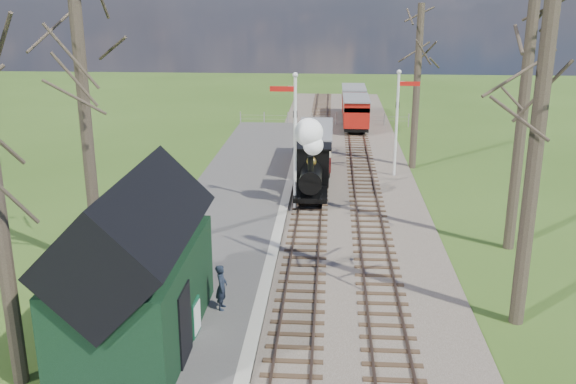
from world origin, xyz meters
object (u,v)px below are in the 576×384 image
object	(u,v)px
semaphore_near	(294,132)
coach	(315,145)
semaphore_far	(398,115)
red_carriage_b	(354,100)
locomotive	(311,164)
sign_board	(196,317)
bench	(201,282)
person	(222,287)
station_shed	(136,269)
red_carriage_a	(356,112)

from	to	relation	value
semaphore_near	coach	xyz separation A→B (m)	(0.77, 7.27, -2.23)
semaphore_far	coach	xyz separation A→B (m)	(-4.37, 1.27, -1.96)
red_carriage_b	locomotive	bearing A→B (deg)	-96.63
sign_board	semaphore_near	bearing A→B (deg)	80.24
bench	person	distance (m)	1.44
sign_board	semaphore_far	bearing A→B (deg)	68.00
semaphore_far	sign_board	distance (m)	19.29
locomotive	coach	size ratio (longest dim) A/B	0.63
coach	red_carriage_b	xyz separation A→B (m)	(2.60, 16.40, -0.02)
red_carriage_b	person	distance (m)	34.17
coach	red_carriage_b	distance (m)	16.61
semaphore_near	sign_board	world-z (taller)	semaphore_near
station_shed	semaphore_far	bearing A→B (deg)	64.28
semaphore_far	red_carriage_b	world-z (taller)	semaphore_far
locomotive	red_carriage_b	distance (m)	22.62
semaphore_near	bench	distance (m)	9.85
station_shed	red_carriage_b	world-z (taller)	station_shed
locomotive	coach	xyz separation A→B (m)	(0.01, 6.06, -0.50)
coach	semaphore_near	bearing A→B (deg)	-96.04
semaphore_far	red_carriage_b	distance (m)	17.87
semaphore_far	sign_board	bearing A→B (deg)	-112.00
semaphore_far	coach	size ratio (longest dim) A/B	0.88
semaphore_near	red_carriage_a	distance (m)	18.62
coach	bench	xyz separation A→B (m)	(-3.19, -16.31, -0.84)
coach	person	distance (m)	17.56
red_carriage_b	station_shed	bearing A→B (deg)	-100.94
semaphore_near	sign_board	size ratio (longest dim) A/B	5.94
semaphore_near	coach	bearing A→B (deg)	83.96
coach	station_shed	bearing A→B (deg)	-102.57
person	locomotive	bearing A→B (deg)	-11.93
station_shed	semaphore_far	size ratio (longest dim) A/B	1.10
sign_board	bench	xyz separation A→B (m)	(-0.40, 2.68, -0.17)
station_shed	semaphore_far	world-z (taller)	semaphore_far
bench	person	xyz separation A→B (m)	(0.87, -1.09, 0.36)
semaphore_near	bench	size ratio (longest dim) A/B	4.61
locomotive	sign_board	size ratio (longest dim) A/B	3.87
red_carriage_a	semaphore_far	bearing A→B (deg)	-81.71
semaphore_near	station_shed	bearing A→B (deg)	-106.38
coach	sign_board	world-z (taller)	coach
coach	red_carriage_a	size ratio (longest dim) A/B	1.41
semaphore_near	coach	distance (m)	7.64
locomotive	red_carriage_a	size ratio (longest dim) A/B	0.88
coach	red_carriage_b	size ratio (longest dim) A/B	1.41
red_carriage_a	person	bearing A→B (deg)	-99.87
bench	red_carriage_b	bearing A→B (deg)	79.97
red_carriage_a	semaphore_near	bearing A→B (deg)	-100.50
bench	semaphore_far	bearing A→B (deg)	63.30
locomotive	red_carriage_b	size ratio (longest dim) A/B	0.88
red_carriage_a	sign_board	xyz separation A→B (m)	(-5.38, -29.89, -0.65)
red_carriage_b	sign_board	world-z (taller)	red_carriage_b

